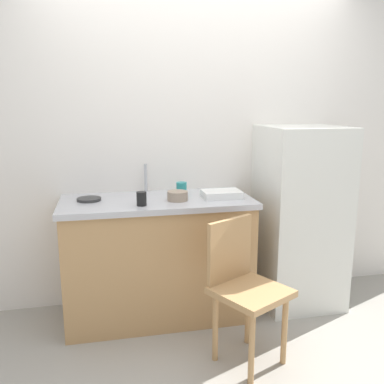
{
  "coord_description": "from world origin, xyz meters",
  "views": [
    {
      "loc": [
        -0.71,
        -2.27,
        1.59
      ],
      "look_at": [
        -0.09,
        0.6,
        0.96
      ],
      "focal_mm": 38.84,
      "sensor_mm": 36.0,
      "label": 1
    }
  ],
  "objects": [
    {
      "name": "back_wall",
      "position": [
        0.0,
        1.0,
        1.26
      ],
      "size": [
        4.8,
        0.1,
        2.53
      ],
      "primitive_type": "cube",
      "color": "white",
      "rests_on": "ground_plane"
    },
    {
      "name": "ground_plane",
      "position": [
        0.0,
        0.0,
        0.0
      ],
      "size": [
        8.0,
        8.0,
        0.0
      ],
      "primitive_type": "plane",
      "color": "#9E998E"
    },
    {
      "name": "faucet",
      "position": [
        -0.39,
        0.9,
        1.02
      ],
      "size": [
        0.02,
        0.02,
        0.22
      ],
      "primitive_type": "cylinder",
      "color": "#B7B7BC",
      "rests_on": "countertop"
    },
    {
      "name": "cup_black",
      "position": [
        -0.47,
        0.47,
        0.96
      ],
      "size": [
        0.07,
        0.07,
        0.1
      ],
      "primitive_type": "cylinder",
      "color": "black",
      "rests_on": "countertop"
    },
    {
      "name": "cabinet_base",
      "position": [
        -0.34,
        0.65,
        0.43
      ],
      "size": [
        1.34,
        0.6,
        0.87
      ],
      "primitive_type": "cube",
      "color": "tan",
      "rests_on": "ground_plane"
    },
    {
      "name": "cup_teal",
      "position": [
        -0.14,
        0.74,
        0.96
      ],
      "size": [
        0.08,
        0.08,
        0.1
      ],
      "primitive_type": "cylinder",
      "color": "teal",
      "rests_on": "countertop"
    },
    {
      "name": "countertop",
      "position": [
        -0.34,
        0.65,
        0.89
      ],
      "size": [
        1.38,
        0.64,
        0.04
      ],
      "primitive_type": "cube",
      "color": "#B7B7BC",
      "rests_on": "cabinet_base"
    },
    {
      "name": "dish_tray",
      "position": [
        0.13,
        0.6,
        0.93
      ],
      "size": [
        0.28,
        0.2,
        0.05
      ],
      "primitive_type": "cube",
      "color": "white",
      "rests_on": "countertop"
    },
    {
      "name": "hotplate",
      "position": [
        -0.82,
        0.69,
        0.92
      ],
      "size": [
        0.17,
        0.17,
        0.02
      ],
      "primitive_type": "cylinder",
      "color": "#2D2D2D",
      "rests_on": "countertop"
    },
    {
      "name": "terracotta_bowl",
      "position": [
        -0.2,
        0.57,
        0.94
      ],
      "size": [
        0.15,
        0.15,
        0.07
      ],
      "primitive_type": "cylinder",
      "color": "gray",
      "rests_on": "countertop"
    },
    {
      "name": "refrigerator",
      "position": [
        0.79,
        0.65,
        0.71
      ],
      "size": [
        0.61,
        0.6,
        1.42
      ],
      "primitive_type": "cube",
      "color": "silver",
      "rests_on": "ground_plane"
    },
    {
      "name": "chair",
      "position": [
        0.1,
        -0.02,
        0.5
      ],
      "size": [
        0.54,
        0.54,
        0.89
      ],
      "rotation": [
        0.0,
        0.0,
        0.49
      ],
      "color": "tan",
      "rests_on": "ground_plane"
    }
  ]
}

